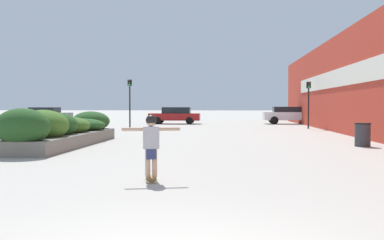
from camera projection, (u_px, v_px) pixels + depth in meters
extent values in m
cube|color=#B23323|center=(367.00, 79.00, 20.87)|extent=(0.60, 48.67, 5.83)
cube|color=slate|center=(64.00, 140.00, 17.12)|extent=(1.97, 8.09, 0.49)
ellipsoid|color=#234C1E|center=(22.00, 127.00, 13.52)|extent=(1.76, 1.45, 1.18)
ellipsoid|color=#3D6623|center=(43.00, 125.00, 15.20)|extent=(1.79, 1.98, 1.10)
ellipsoid|color=#234C1E|center=(56.00, 125.00, 16.50)|extent=(1.66, 1.65, 0.95)
ellipsoid|color=#3D6623|center=(68.00, 126.00, 17.78)|extent=(1.81, 1.88, 0.74)
ellipsoid|color=#234C1E|center=(83.00, 125.00, 19.37)|extent=(2.05, 1.91, 0.61)
ellipsoid|color=#234C1E|center=(91.00, 121.00, 20.68)|extent=(1.81, 1.78, 0.96)
cube|color=olive|center=(151.00, 177.00, 8.99)|extent=(0.32, 0.59, 0.01)
cylinder|color=beige|center=(147.00, 179.00, 9.17)|extent=(0.07, 0.07, 0.06)
cylinder|color=beige|center=(155.00, 178.00, 9.20)|extent=(0.07, 0.07, 0.06)
cylinder|color=beige|center=(147.00, 182.00, 8.79)|extent=(0.07, 0.07, 0.06)
cylinder|color=beige|center=(156.00, 182.00, 8.81)|extent=(0.07, 0.07, 0.06)
cylinder|color=tan|center=(148.00, 163.00, 8.97)|extent=(0.13, 0.13, 0.60)
cylinder|color=tan|center=(155.00, 163.00, 8.99)|extent=(0.13, 0.13, 0.60)
cube|color=navy|center=(151.00, 154.00, 8.97)|extent=(0.25, 0.22, 0.22)
cube|color=#B2B2B7|center=(151.00, 138.00, 8.96)|extent=(0.37, 0.24, 0.47)
cylinder|color=tan|center=(132.00, 129.00, 8.90)|extent=(0.45, 0.17, 0.08)
cylinder|color=tan|center=(170.00, 129.00, 9.01)|extent=(0.45, 0.17, 0.08)
sphere|color=tan|center=(151.00, 122.00, 8.95)|extent=(0.20, 0.20, 0.20)
sphere|color=black|center=(151.00, 120.00, 8.95)|extent=(0.22, 0.22, 0.22)
cylinder|color=#38383D|center=(363.00, 135.00, 16.76)|extent=(0.59, 0.59, 0.88)
cylinder|color=black|center=(363.00, 124.00, 16.75)|extent=(0.62, 0.62, 0.05)
cube|color=slate|center=(47.00, 117.00, 36.60)|extent=(3.95, 1.94, 0.70)
cube|color=black|center=(45.00, 110.00, 36.59)|extent=(2.17, 1.71, 0.46)
cylinder|color=black|center=(65.00, 120.00, 37.43)|extent=(0.65, 0.22, 0.65)
cylinder|color=black|center=(56.00, 121.00, 35.60)|extent=(0.65, 0.22, 0.65)
cylinder|color=black|center=(38.00, 120.00, 37.63)|extent=(0.65, 0.22, 0.65)
cylinder|color=black|center=(28.00, 121.00, 35.79)|extent=(0.65, 0.22, 0.65)
cube|color=silver|center=(289.00, 116.00, 37.89)|extent=(4.49, 1.77, 0.71)
cube|color=black|center=(287.00, 109.00, 37.88)|extent=(2.47, 1.56, 0.47)
cylinder|color=black|center=(303.00, 120.00, 38.63)|extent=(0.69, 0.22, 0.69)
cylinder|color=black|center=(307.00, 120.00, 36.96)|extent=(0.69, 0.22, 0.69)
cylinder|color=black|center=(272.00, 120.00, 38.85)|extent=(0.69, 0.22, 0.69)
cylinder|color=black|center=(274.00, 120.00, 37.17)|extent=(0.69, 0.22, 0.69)
cube|color=maroon|center=(175.00, 117.00, 38.10)|extent=(4.50, 1.75, 0.62)
cube|color=black|center=(177.00, 110.00, 38.06)|extent=(2.48, 1.54, 0.55)
cylinder|color=black|center=(158.00, 121.00, 37.39)|extent=(0.62, 0.22, 0.62)
cylinder|color=black|center=(161.00, 120.00, 39.05)|extent=(0.62, 0.22, 0.62)
cylinder|color=black|center=(189.00, 121.00, 37.17)|extent=(0.62, 0.22, 0.62)
cylinder|color=black|center=(191.00, 120.00, 38.83)|extent=(0.62, 0.22, 0.62)
cylinder|color=black|center=(130.00, 107.00, 31.67)|extent=(0.11, 0.11, 3.09)
cube|color=black|center=(130.00, 83.00, 31.62)|extent=(0.28, 0.20, 0.45)
sphere|color=#2D2823|center=(129.00, 81.00, 31.49)|extent=(0.15, 0.15, 0.15)
sphere|color=#2D2823|center=(129.00, 83.00, 31.50)|extent=(0.15, 0.15, 0.15)
sphere|color=green|center=(129.00, 85.00, 31.50)|extent=(0.15, 0.15, 0.15)
cylinder|color=black|center=(308.00, 108.00, 29.89)|extent=(0.11, 0.11, 2.83)
cube|color=black|center=(309.00, 85.00, 29.84)|extent=(0.28, 0.20, 0.45)
sphere|color=#2D2823|center=(309.00, 83.00, 29.71)|extent=(0.15, 0.15, 0.15)
sphere|color=#2D2823|center=(309.00, 85.00, 29.72)|extent=(0.15, 0.15, 0.15)
sphere|color=green|center=(309.00, 87.00, 29.72)|extent=(0.15, 0.15, 0.15)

